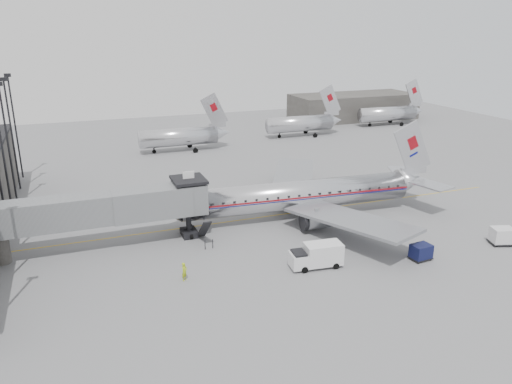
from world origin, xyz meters
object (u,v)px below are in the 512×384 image
baggage_cart_navy (421,252)px  baggage_cart_white (502,236)px  service_van (317,255)px  airliner (302,195)px  ramp_worker (184,272)px

baggage_cart_navy → baggage_cart_white: (10.19, -0.00, 0.12)m
baggage_cart_white → service_van: bearing=-168.8°
airliner → baggage_cart_navy: size_ratio=16.17×
service_van → baggage_cart_navy: (10.18, -2.17, -0.39)m
airliner → baggage_cart_white: (15.91, -14.57, -1.78)m
airliner → baggage_cart_white: airliner is taller
baggage_cart_navy → ramp_worker: bearing=164.2°
service_van → baggage_cart_white: (20.37, -2.17, -0.26)m
baggage_cart_navy → ramp_worker: ramp_worker is taller
baggage_cart_white → ramp_worker: size_ratio=1.57×
baggage_cart_navy → airliner: bearing=105.8°
baggage_cart_navy → baggage_cart_white: 10.19m
airliner → service_van: (-4.45, -12.40, -1.51)m
baggage_cart_navy → baggage_cart_white: size_ratio=0.79×
service_van → baggage_cart_white: 20.48m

